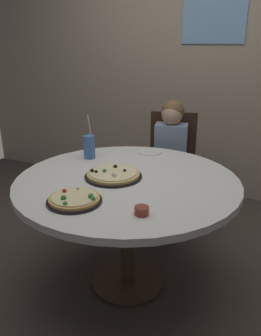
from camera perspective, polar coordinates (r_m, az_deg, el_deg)
The scene contains 10 objects.
ground_plane at distance 2.41m, azimuth -0.49°, elevation -18.50°, with size 8.00×8.00×0.00m, color #4C4238.
wall_with_window at distance 3.54m, azimuth 11.50°, elevation 19.01°, with size 5.20×0.14×2.90m.
dining_table at distance 2.06m, azimuth -0.55°, elevation -3.99°, with size 1.33×1.33×0.75m.
chair_wooden at distance 2.99m, azimuth 6.88°, elevation 1.04°, with size 0.47×0.47×0.95m.
diner_child at distance 2.84m, azimuth 6.45°, elevation -1.03°, with size 0.32×0.43×1.08m.
pizza_veggie at distance 2.04m, azimuth -2.92°, elevation -1.12°, with size 0.34×0.34×0.05m.
pizza_cheese at distance 1.75m, azimuth -9.38°, elevation -5.17°, with size 0.28×0.28×0.05m.
soda_cup at distance 2.38m, azimuth -6.92°, elevation 3.56°, with size 0.08×0.08×0.31m.
sauce_bowl at distance 1.61m, azimuth 1.88°, elevation -7.16°, with size 0.07×0.07×0.04m, color brown.
plate_small at distance 2.51m, azimuth 3.21°, elevation 2.74°, with size 0.18×0.18×0.01m, color white.
Camera 1 is at (0.76, -1.72, 1.52)m, focal length 36.36 mm.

